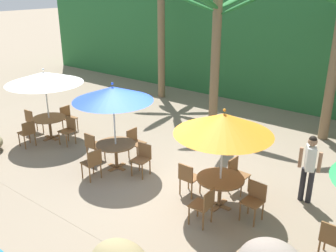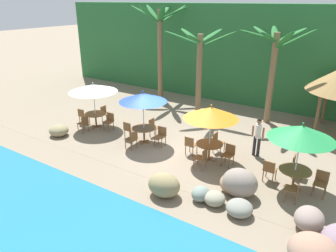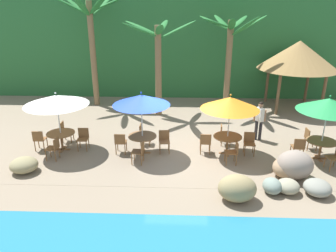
% 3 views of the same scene
% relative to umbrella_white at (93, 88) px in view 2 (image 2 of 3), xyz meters
% --- Properties ---
extents(ground_plane, '(120.00, 120.00, 0.00)m').
position_rel_umbrella_white_xyz_m(ground_plane, '(4.62, -0.07, -2.09)').
color(ground_plane, gray).
extents(terrace_deck, '(18.00, 5.20, 0.01)m').
position_rel_umbrella_white_xyz_m(terrace_deck, '(4.62, -0.07, -2.09)').
color(terrace_deck, gray).
rests_on(terrace_deck, ground).
extents(foliage_backdrop, '(28.00, 2.40, 6.00)m').
position_rel_umbrella_white_xyz_m(foliage_backdrop, '(4.62, 8.93, 0.91)').
color(foliage_backdrop, '#286633').
rests_on(foliage_backdrop, ground).
extents(rock_seawall, '(13.72, 3.08, 0.98)m').
position_rel_umbrella_white_xyz_m(rock_seawall, '(9.01, -2.74, -1.70)').
color(rock_seawall, '#9D8162').
rests_on(rock_seawall, ground).
extents(umbrella_white, '(2.45, 2.45, 2.40)m').
position_rel_umbrella_white_xyz_m(umbrella_white, '(0.00, 0.00, 0.00)').
color(umbrella_white, silver).
rests_on(umbrella_white, ground).
extents(dining_table_white, '(1.10, 1.10, 0.74)m').
position_rel_umbrella_white_xyz_m(dining_table_white, '(0.00, -0.00, -1.48)').
color(dining_table_white, brown).
rests_on(dining_table_white, ground).
extents(chair_white_seaward, '(0.43, 0.44, 0.87)m').
position_rel_umbrella_white_xyz_m(chair_white_seaward, '(0.85, 0.11, -1.58)').
color(chair_white_seaward, brown).
rests_on(chair_white_seaward, ground).
extents(chair_white_inland, '(0.45, 0.44, 0.87)m').
position_rel_umbrella_white_xyz_m(chair_white_inland, '(-0.14, 0.84, -1.58)').
color(chair_white_inland, brown).
rests_on(chair_white_inland, ground).
extents(chair_white_left, '(0.43, 0.43, 0.87)m').
position_rel_umbrella_white_xyz_m(chair_white_left, '(-0.85, -0.11, -1.58)').
color(chair_white_left, brown).
rests_on(chair_white_left, ground).
extents(chair_white_right, '(0.46, 0.45, 0.87)m').
position_rel_umbrella_white_xyz_m(chair_white_right, '(0.03, -0.85, -1.58)').
color(chair_white_right, brown).
rests_on(chair_white_right, ground).
extents(umbrella_blue, '(2.16, 2.16, 2.50)m').
position_rel_umbrella_white_xyz_m(umbrella_blue, '(3.27, -0.17, 0.09)').
color(umbrella_blue, silver).
rests_on(umbrella_blue, ground).
extents(dining_table_blue, '(1.10, 1.10, 0.74)m').
position_rel_umbrella_white_xyz_m(dining_table_blue, '(3.27, -0.17, -1.48)').
color(dining_table_blue, brown).
rests_on(dining_table_blue, ground).
extents(chair_blue_seaward, '(0.46, 0.47, 0.87)m').
position_rel_umbrella_white_xyz_m(chair_blue_seaward, '(4.11, 0.00, -1.58)').
color(chair_blue_seaward, brown).
rests_on(chair_blue_seaward, ground).
extents(chair_blue_inland, '(0.44, 0.43, 0.87)m').
position_rel_umbrella_white_xyz_m(chair_blue_inland, '(3.20, 0.68, -1.58)').
color(chair_blue_inland, brown).
rests_on(chair_blue_inland, ground).
extents(chair_blue_left, '(0.42, 0.43, 0.87)m').
position_rel_umbrella_white_xyz_m(chair_blue_left, '(2.42, -0.26, -1.58)').
color(chair_blue_left, brown).
rests_on(chair_blue_left, ground).
extents(chair_blue_right, '(0.47, 0.46, 0.87)m').
position_rel_umbrella_white_xyz_m(chair_blue_right, '(3.27, -1.02, -1.58)').
color(chair_blue_right, brown).
rests_on(chair_blue_right, ground).
extents(umbrella_orange, '(2.20, 2.20, 2.42)m').
position_rel_umbrella_white_xyz_m(umbrella_orange, '(6.57, -0.08, -0.02)').
color(umbrella_orange, silver).
rests_on(umbrella_orange, ground).
extents(dining_table_orange, '(1.10, 1.10, 0.74)m').
position_rel_umbrella_white_xyz_m(dining_table_orange, '(6.57, -0.08, -1.48)').
color(dining_table_orange, brown).
rests_on(dining_table_orange, ground).
extents(chair_orange_seaward, '(0.45, 0.46, 0.87)m').
position_rel_umbrella_white_xyz_m(chair_orange_seaward, '(7.42, -0.06, -1.58)').
color(chair_orange_seaward, brown).
rests_on(chair_orange_seaward, ground).
extents(chair_orange_inland, '(0.45, 0.45, 0.87)m').
position_rel_umbrella_white_xyz_m(chair_orange_inland, '(6.54, 0.78, -1.58)').
color(chair_orange_inland, brown).
rests_on(chair_orange_inland, ground).
extents(chair_orange_left, '(0.43, 0.44, 0.87)m').
position_rel_umbrella_white_xyz_m(chair_orange_left, '(5.72, -0.15, -1.58)').
color(chair_orange_left, brown).
rests_on(chair_orange_left, ground).
extents(chair_orange_right, '(0.44, 0.43, 0.87)m').
position_rel_umbrella_white_xyz_m(chair_orange_right, '(6.68, -0.93, -1.58)').
color(chair_orange_right, brown).
rests_on(chair_orange_right, ground).
extents(umbrella_green, '(2.20, 2.20, 2.50)m').
position_rel_umbrella_white_xyz_m(umbrella_green, '(10.02, -0.38, 0.06)').
color(umbrella_green, silver).
rests_on(umbrella_green, ground).
extents(dining_table_green, '(1.10, 1.10, 0.74)m').
position_rel_umbrella_white_xyz_m(dining_table_green, '(10.02, -0.38, -1.48)').
color(dining_table_green, brown).
rests_on(dining_table_green, ground).
extents(chair_green_seaward, '(0.43, 0.43, 0.87)m').
position_rel_umbrella_white_xyz_m(chair_green_seaward, '(10.87, -0.31, -1.58)').
color(chair_green_seaward, brown).
rests_on(chair_green_seaward, ground).
extents(chair_green_inland, '(0.44, 0.43, 0.87)m').
position_rel_umbrella_white_xyz_m(chair_green_inland, '(9.91, 0.46, -1.58)').
color(chair_green_inland, brown).
rests_on(chair_green_inland, ground).
extents(chair_green_left, '(0.44, 0.44, 0.87)m').
position_rel_umbrella_white_xyz_m(chair_green_left, '(9.17, -0.44, -1.58)').
color(chair_green_left, brown).
rests_on(chair_green_left, ground).
extents(chair_green_right, '(0.48, 0.47, 0.87)m').
position_rel_umbrella_white_xyz_m(chair_green_right, '(10.22, -1.21, -1.58)').
color(chair_green_right, brown).
rests_on(chair_green_right, ground).
extents(palm_tree_nearest, '(3.79, 3.80, 5.94)m').
position_rel_umbrella_white_xyz_m(palm_tree_nearest, '(-0.12, 6.13, 2.06)').
color(palm_tree_nearest, brown).
rests_on(palm_tree_nearest, ground).
extents(palm_tree_second, '(3.70, 3.88, 4.78)m').
position_rel_umbrella_white_xyz_m(palm_tree_second, '(3.55, 4.51, 1.18)').
color(palm_tree_second, brown).
rests_on(palm_tree_second, ground).
extents(palm_tree_third, '(3.50, 3.71, 5.00)m').
position_rel_umbrella_white_xyz_m(palm_tree_third, '(7.24, 5.62, 1.45)').
color(palm_tree_third, brown).
rests_on(palm_tree_third, ground).
extents(waiter_in_white, '(0.52, 0.39, 1.70)m').
position_rel_umbrella_white_xyz_m(waiter_in_white, '(8.08, 1.36, -1.11)').
color(waiter_in_white, '#232328').
rests_on(waiter_in_white, ground).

